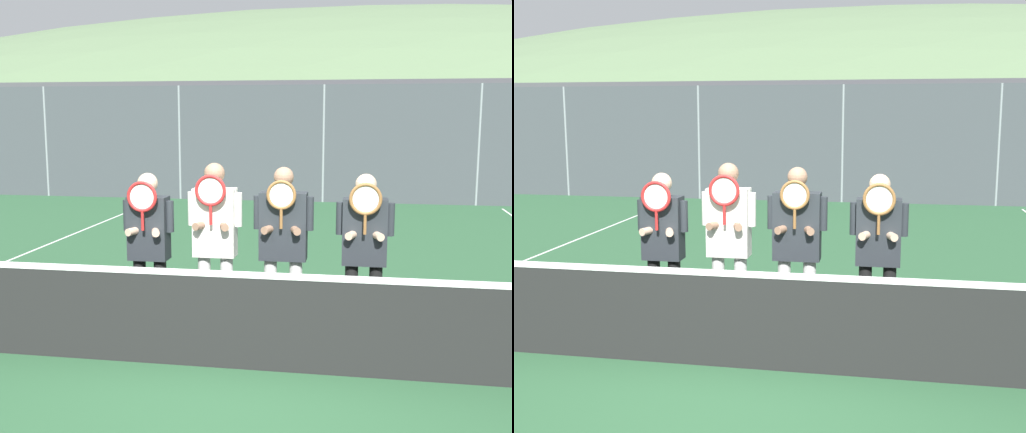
{
  "view_description": "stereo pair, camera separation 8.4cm",
  "coord_description": "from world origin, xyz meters",
  "views": [
    {
      "loc": [
        1.12,
        -5.49,
        2.31
      ],
      "look_at": [
        0.01,
        0.95,
        1.27
      ],
      "focal_mm": 45.0,
      "sensor_mm": 36.0,
      "label": 1
    },
    {
      "loc": [
        1.2,
        -5.47,
        2.31
      ],
      "look_at": [
        0.01,
        0.95,
        1.27
      ],
      "focal_mm": 45.0,
      "sensor_mm": 36.0,
      "label": 2
    }
  ],
  "objects": [
    {
      "name": "player_center_left",
      "position": [
        -0.38,
        0.76,
        1.08
      ],
      "size": [
        0.56,
        0.34,
        1.83
      ],
      "color": "white",
      "rests_on": "ground_plane"
    },
    {
      "name": "player_center_right",
      "position": [
        0.32,
        0.78,
        1.06
      ],
      "size": [
        0.6,
        0.34,
        1.8
      ],
      "color": "white",
      "rests_on": "ground_plane"
    },
    {
      "name": "hill_distant",
      "position": [
        0.0,
        65.46,
        0.0
      ],
      "size": [
        128.02,
        71.12,
        24.89
      ],
      "color": "#5B7551",
      "rests_on": "ground_plane"
    },
    {
      "name": "player_leftmost",
      "position": [
        -1.07,
        0.71,
        1.02
      ],
      "size": [
        0.54,
        0.34,
        1.72
      ],
      "color": "black",
      "rests_on": "ground_plane"
    },
    {
      "name": "fence_back",
      "position": [
        0.0,
        11.52,
        1.54
      ],
      "size": [
        23.6,
        0.06,
        3.08
      ],
      "color": "gray",
      "rests_on": "ground_plane"
    },
    {
      "name": "car_left_of_center",
      "position": [
        -0.95,
        14.59,
        0.95
      ],
      "size": [
        4.76,
        2.06,
        1.87
      ],
      "color": "navy",
      "rests_on": "ground_plane"
    },
    {
      "name": "car_far_left",
      "position": [
        -6.42,
        14.32,
        0.9
      ],
      "size": [
        4.44,
        2.1,
        1.75
      ],
      "color": "#285638",
      "rests_on": "ground_plane"
    },
    {
      "name": "clubhouse_building",
      "position": [
        -1.76,
        20.72,
        1.79
      ],
      "size": [
        23.55,
        5.5,
        3.54
      ],
      "color": "beige",
      "rests_on": "ground_plane"
    },
    {
      "name": "tennis_net",
      "position": [
        0.0,
        0.0,
        0.47
      ],
      "size": [
        12.03,
        0.09,
        1.02
      ],
      "color": "gray",
      "rests_on": "ground_plane"
    },
    {
      "name": "car_center",
      "position": [
        4.51,
        14.44,
        0.9
      ],
      "size": [
        4.43,
        2.0,
        1.77
      ],
      "color": "#285638",
      "rests_on": "ground_plane"
    },
    {
      "name": "ground_plane",
      "position": [
        0.0,
        0.0,
        0.0
      ],
      "size": [
        120.0,
        120.0,
        0.0
      ],
      "primitive_type": "plane",
      "color": "#2D5B38"
    },
    {
      "name": "player_rightmost",
      "position": [
        1.12,
        0.82,
        1.03
      ],
      "size": [
        0.57,
        0.34,
        1.74
      ],
      "color": "black",
      "rests_on": "ground_plane"
    }
  ]
}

